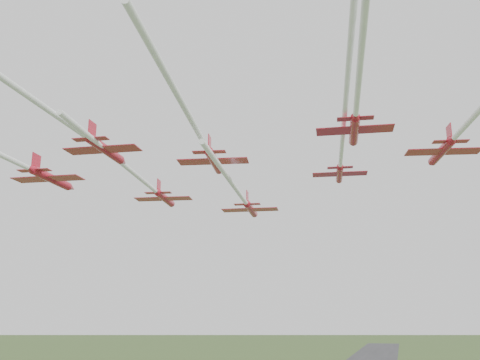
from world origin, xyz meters
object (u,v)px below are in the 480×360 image
(jet_lead, at_px, (244,199))
(jet_row3_mid, at_px, (203,141))
(jet_row2_right, at_px, (342,141))
(jet_row2_left, at_px, (149,186))
(jet_row4_left, at_px, (67,123))
(jet_row4_right, at_px, (360,70))
(jet_row3_right, at_px, (472,118))

(jet_lead, height_order, jet_row3_mid, jet_row3_mid)
(jet_row2_right, distance_m, jet_row3_mid, 17.20)
(jet_row2_left, distance_m, jet_row2_right, 29.33)
(jet_row3_mid, relative_size, jet_row4_left, 0.99)
(jet_row4_right, bearing_deg, jet_row3_right, 51.37)
(jet_row2_right, relative_size, jet_row4_left, 1.35)
(jet_row3_mid, distance_m, jet_row3_right, 30.26)
(jet_row2_right, bearing_deg, jet_row3_mid, -163.40)
(jet_row3_mid, xyz_separation_m, jet_row4_left, (-9.48, -13.39, -1.50))
(jet_row4_left, bearing_deg, jet_row2_left, 92.18)
(jet_row2_right, height_order, jet_row3_mid, jet_row2_right)
(jet_row3_mid, relative_size, jet_row4_right, 0.74)
(jet_row2_right, bearing_deg, jet_row4_left, -148.41)
(jet_row2_left, relative_size, jet_row2_right, 0.74)
(jet_row2_right, height_order, jet_row3_right, jet_row3_right)
(jet_lead, relative_size, jet_row3_mid, 1.00)
(jet_row3_right, bearing_deg, jet_row2_right, 153.84)
(jet_row4_left, height_order, jet_row4_right, jet_row4_right)
(jet_row3_mid, relative_size, jet_row3_right, 0.82)
(jet_row2_left, xyz_separation_m, jet_row4_right, (32.26, -26.58, 1.54))
(jet_row3_right, bearing_deg, jet_lead, 136.54)
(jet_row4_left, bearing_deg, jet_row3_right, 17.14)
(jet_row2_left, height_order, jet_row3_mid, jet_row3_mid)
(jet_row3_mid, distance_m, jet_row4_left, 16.47)
(jet_row2_right, bearing_deg, jet_row2_left, 161.55)
(jet_row3_right, distance_m, jet_row4_right, 20.27)
(jet_lead, xyz_separation_m, jet_row3_right, (31.72, -20.01, 2.86))
(jet_row3_mid, bearing_deg, jet_row4_left, -135.47)
(jet_row2_left, bearing_deg, jet_row3_right, -21.58)
(jet_row2_left, bearing_deg, jet_lead, 33.70)
(jet_row2_left, bearing_deg, jet_row2_right, -20.27)
(jet_row2_left, distance_m, jet_row3_right, 44.17)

